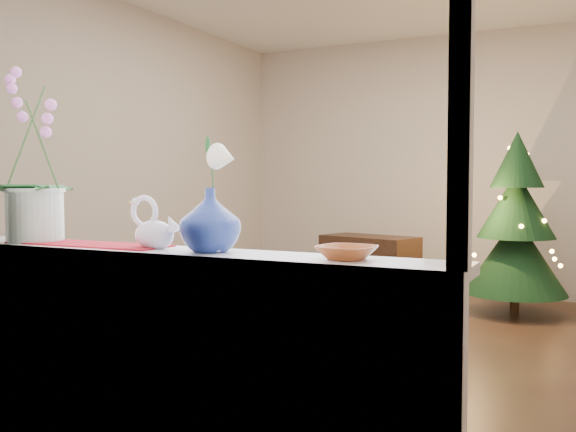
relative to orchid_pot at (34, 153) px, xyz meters
name	(u,v)px	position (x,y,z in m)	size (l,w,h in m)	color
ground	(373,347)	(0.67, 2.36, -1.28)	(5.00, 5.00, 0.00)	#321D14
wall_back	(450,165)	(0.67, 4.86, 0.07)	(4.50, 0.10, 2.70)	beige
wall_front	(142,129)	(0.67, -0.14, 0.07)	(4.50, 0.10, 2.70)	beige
wall_left	(121,161)	(-1.58, 2.36, 0.07)	(0.10, 5.00, 2.70)	beige
window_apron	(152,385)	(0.67, -0.10, -0.84)	(2.20, 0.08, 0.88)	white
windowsill	(166,255)	(0.67, -0.01, -0.38)	(2.20, 0.26, 0.04)	white
window_frame	(147,29)	(0.67, -0.11, 0.42)	(2.22, 0.06, 1.60)	white
runner	(88,244)	(0.29, -0.01, -0.36)	(0.70, 0.20, 0.01)	maroon
orchid_pot	(34,153)	(0.00, 0.00, 0.00)	(0.25, 0.25, 0.73)	white
swan	(154,224)	(0.62, -0.01, -0.27)	(0.22, 0.10, 0.19)	silver
blue_vase	(210,215)	(0.87, -0.01, -0.23)	(0.25, 0.25, 0.26)	navy
lily	(210,150)	(0.87, -0.01, -0.01)	(0.14, 0.08, 0.20)	white
paperweight	(216,244)	(0.91, -0.04, -0.33)	(0.07, 0.07, 0.07)	silver
amber_dish	(347,254)	(1.38, -0.01, -0.35)	(0.16, 0.16, 0.04)	#95481E
xmas_tree	(516,223)	(1.43, 4.00, -0.48)	(0.88, 0.88, 1.61)	black
side_table	(369,271)	(0.15, 3.83, -0.95)	(0.88, 0.44, 0.66)	black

